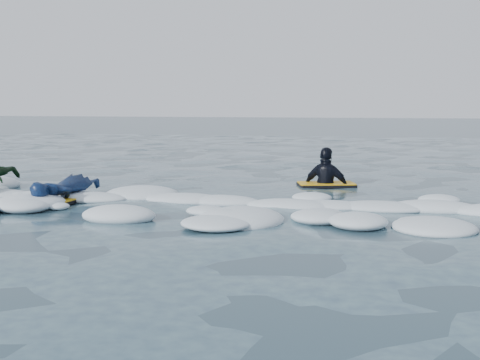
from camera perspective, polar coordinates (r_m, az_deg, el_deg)
name	(u,v)px	position (r m, az deg, el deg)	size (l,w,h in m)	color
ground	(124,218)	(8.55, -10.98, -3.52)	(120.00, 120.00, 0.00)	#152D34
foam_band	(151,205)	(9.48, -8.43, -2.40)	(12.00, 3.10, 0.30)	silver
prone_woman_unit	(64,189)	(10.11, -16.34, -0.83)	(0.69, 1.60, 0.40)	black
waiting_rider_unit	(326,189)	(11.57, 8.18, -0.85)	(1.19, 0.87, 1.61)	black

